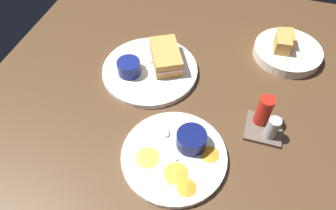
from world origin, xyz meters
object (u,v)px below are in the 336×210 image
object	(u,v)px
plate_chips_companion	(174,156)
ramekin_dark_sauce	(128,68)
spoon_by_dark_ramekin	(144,65)
plate_sandwich_main	(150,70)
bread_basket_rear	(287,50)
ramekin_light_gravy	(191,139)
spoon_by_gravy_ramekin	(166,136)
condiment_caddy	(266,120)
sandwich_half_near	(166,56)

from	to	relation	value
plate_chips_companion	ramekin_dark_sauce	bearing A→B (deg)	-137.89
spoon_by_dark_ramekin	plate_sandwich_main	bearing A→B (deg)	70.38
bread_basket_rear	ramekin_light_gravy	bearing A→B (deg)	-26.71
ramekin_light_gravy	ramekin_dark_sauce	bearing A→B (deg)	-128.26
ramekin_dark_sauce	spoon_by_gravy_ramekin	world-z (taller)	ramekin_dark_sauce
ramekin_dark_sauce	plate_chips_companion	size ratio (longest dim) A/B	0.26
spoon_by_gravy_ramekin	condiment_caddy	world-z (taller)	condiment_caddy
ramekin_dark_sauce	spoon_by_gravy_ramekin	xyz separation A→B (cm)	(17.25, 16.21, -1.84)
plate_sandwich_main	ramekin_light_gravy	world-z (taller)	ramekin_light_gravy
spoon_by_dark_ramekin	bread_basket_rear	bearing A→B (deg)	114.44
sandwich_half_near	ramekin_dark_sauce	size ratio (longest dim) A/B	2.30
condiment_caddy	spoon_by_dark_ramekin	bearing A→B (deg)	-107.77
plate_sandwich_main	plate_chips_companion	xyz separation A→B (cm)	(25.00, 14.30, 0.00)
spoon_by_gravy_ramekin	spoon_by_dark_ramekin	bearing A→B (deg)	-148.74
plate_chips_companion	bread_basket_rear	distance (cm)	49.31
spoon_by_gravy_ramekin	condiment_caddy	size ratio (longest dim) A/B	0.92
spoon_by_dark_ramekin	spoon_by_gravy_ramekin	world-z (taller)	same
bread_basket_rear	spoon_by_dark_ramekin	bearing A→B (deg)	-65.56
ramekin_light_gravy	spoon_by_gravy_ramekin	world-z (taller)	ramekin_light_gravy
sandwich_half_near	spoon_by_dark_ramekin	distance (cm)	6.66
sandwich_half_near	ramekin_light_gravy	size ratio (longest dim) A/B	2.14
spoon_by_dark_ramekin	ramekin_light_gravy	world-z (taller)	ramekin_light_gravy
ramekin_light_gravy	condiment_caddy	world-z (taller)	condiment_caddy
plate_sandwich_main	spoon_by_dark_ramekin	size ratio (longest dim) A/B	3.10
spoon_by_dark_ramekin	bread_basket_rear	xyz separation A→B (cm)	(-17.86, 39.31, 0.08)
ramekin_dark_sauce	sandwich_half_near	bearing A→B (deg)	130.17
ramekin_dark_sauce	bread_basket_rear	distance (cm)	47.91
plate_sandwich_main	plate_chips_companion	bearing A→B (deg)	29.78
plate_chips_companion	ramekin_light_gravy	xyz separation A→B (cm)	(-3.70, 3.08, 3.01)
sandwich_half_near	bread_basket_rear	world-z (taller)	bread_basket_rear
plate_sandwich_main	ramekin_dark_sauce	xyz separation A→B (cm)	(3.64, -5.00, 3.01)
ramekin_dark_sauce	plate_chips_companion	bearing A→B (deg)	42.11
ramekin_dark_sauce	spoon_by_gravy_ramekin	size ratio (longest dim) A/B	0.74
condiment_caddy	spoon_by_gravy_ramekin	bearing A→B (deg)	-65.25
ramekin_light_gravy	condiment_caddy	size ratio (longest dim) A/B	0.74
sandwich_half_near	bread_basket_rear	distance (cm)	36.91
sandwich_half_near	condiment_caddy	size ratio (longest dim) A/B	1.58
sandwich_half_near	plate_chips_companion	xyz separation A→B (cm)	(28.70, 10.61, -3.20)
spoon_by_gravy_ramekin	plate_sandwich_main	bearing A→B (deg)	-151.79
sandwich_half_near	ramekin_light_gravy	bearing A→B (deg)	28.72
spoon_by_dark_ramekin	spoon_by_gravy_ramekin	bearing A→B (deg)	31.26
ramekin_light_gravy	bread_basket_rear	world-z (taller)	bread_basket_rear
sandwich_half_near	plate_chips_companion	bearing A→B (deg)	20.29
spoon_by_dark_ramekin	ramekin_light_gravy	size ratio (longest dim) A/B	1.26
plate_chips_companion	condiment_caddy	distance (cm)	24.05
spoon_by_gravy_ramekin	ramekin_light_gravy	bearing A→B (deg)	86.26
sandwich_half_near	spoon_by_gravy_ramekin	distance (cm)	25.80
plate_chips_companion	condiment_caddy	size ratio (longest dim) A/B	2.60
plate_sandwich_main	bread_basket_rear	world-z (taller)	bread_basket_rear
sandwich_half_near	spoon_by_gravy_ramekin	xyz separation A→B (cm)	(24.59, 7.52, -2.04)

